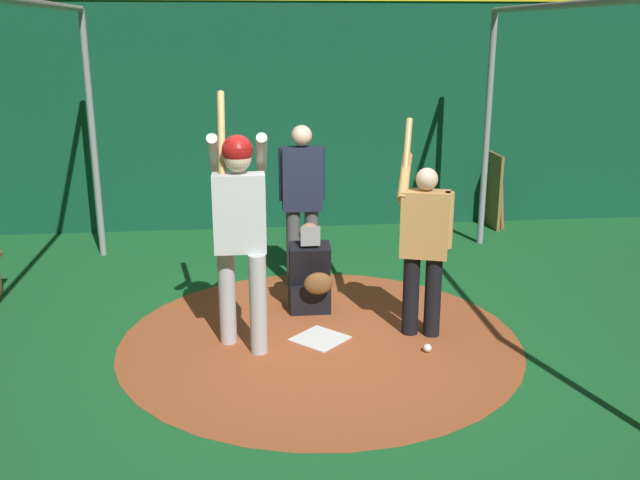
% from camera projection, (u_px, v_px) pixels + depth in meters
% --- Properties ---
extents(ground_plane, '(26.57, 26.57, 0.00)m').
position_uv_depth(ground_plane, '(320.00, 340.00, 6.46)').
color(ground_plane, '#195B28').
extents(dirt_circle, '(3.63, 3.63, 0.01)m').
position_uv_depth(dirt_circle, '(320.00, 339.00, 6.46)').
color(dirt_circle, '#9E4C28').
rests_on(dirt_circle, ground).
extents(home_plate, '(0.59, 0.59, 0.01)m').
position_uv_depth(home_plate, '(320.00, 339.00, 6.46)').
color(home_plate, white).
rests_on(home_plate, dirt_circle).
extents(batter, '(0.68, 0.49, 2.21)m').
position_uv_depth(batter, '(239.00, 220.00, 5.99)').
color(batter, '#B3B3B7').
rests_on(batter, ground).
extents(catcher, '(0.58, 0.40, 0.91)m').
position_uv_depth(catcher, '(310.00, 277.00, 7.05)').
color(catcher, black).
rests_on(catcher, ground).
extents(umpire, '(0.22, 0.49, 1.76)m').
position_uv_depth(umpire, '(302.00, 197.00, 7.59)').
color(umpire, '#4C4C51').
rests_on(umpire, ground).
extents(visitor, '(0.63, 0.51, 1.95)m').
position_uv_depth(visitor, '(424.00, 241.00, 6.33)').
color(visitor, black).
rests_on(visitor, ground).
extents(back_wall, '(0.22, 10.57, 3.33)m').
position_uv_depth(back_wall, '(289.00, 108.00, 9.78)').
color(back_wall, '#0F472D').
rests_on(back_wall, ground).
extents(cage_frame, '(5.74, 4.95, 2.97)m').
position_uv_depth(cage_frame, '(320.00, 108.00, 5.86)').
color(cage_frame, gray).
rests_on(cage_frame, ground).
extents(bat_rack, '(0.82, 0.19, 1.05)m').
position_uv_depth(bat_rack, '(492.00, 191.00, 10.18)').
color(bat_rack, olive).
rests_on(bat_rack, ground).
extents(baseball_0, '(0.07, 0.07, 0.07)m').
position_uv_depth(baseball_0, '(427.00, 348.00, 6.19)').
color(baseball_0, white).
rests_on(baseball_0, dirt_circle).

